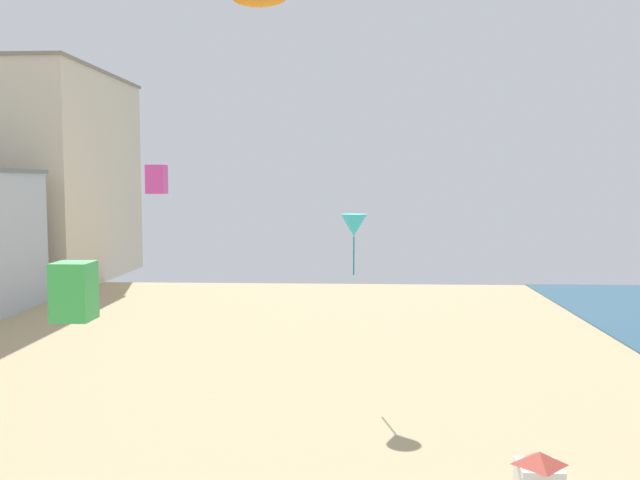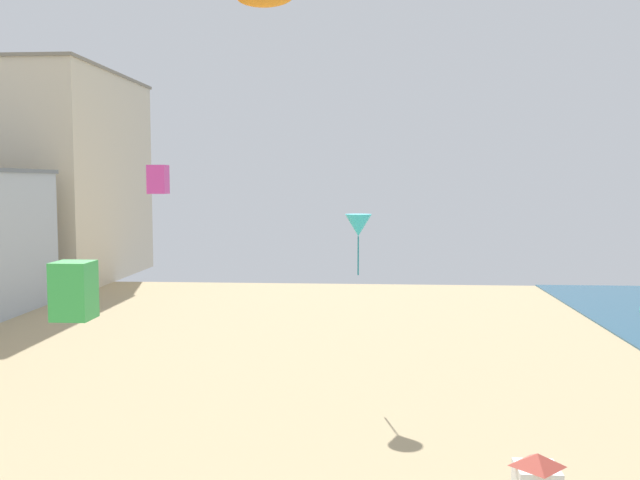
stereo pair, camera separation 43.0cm
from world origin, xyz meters
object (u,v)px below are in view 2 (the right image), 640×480
Objects in this scene: kite_cyan_delta at (358,225)px; lifeguard_stand at (537,480)px; kite_green_box at (74,291)px; kite_magenta_box at (158,179)px.

lifeguard_stand is at bearing -72.00° from kite_cyan_delta.
kite_cyan_delta is at bearing 123.14° from lifeguard_stand.
kite_green_box is 5.24m from kite_magenta_box.
kite_magenta_box is at bearing -123.58° from kite_cyan_delta.
kite_cyan_delta is 1.76× the size of kite_green_box.
kite_magenta_box is (-6.63, -9.99, 2.15)m from kite_cyan_delta.
kite_green_box is at bearing -119.69° from kite_cyan_delta.
kite_cyan_delta is at bearing 60.31° from kite_green_box.
lifeguard_stand is 14.89m from kite_magenta_box.
kite_green_box is (-12.86, 1.19, 4.68)m from lifeguard_stand.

